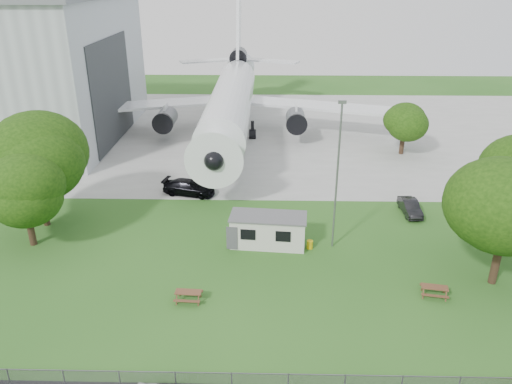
{
  "coord_description": "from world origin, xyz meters",
  "views": [
    {
      "loc": [
        2.76,
        -29.62,
        20.67
      ],
      "look_at": [
        1.89,
        8.0,
        4.0
      ],
      "focal_mm": 35.0,
      "sensor_mm": 36.0,
      "label": 1
    }
  ],
  "objects_px": {
    "site_cabin": "(268,230)",
    "picnic_west": "(189,301)",
    "picnic_east": "(433,296)",
    "airliner": "(232,98)"
  },
  "relations": [
    {
      "from": "site_cabin",
      "to": "picnic_east",
      "type": "xyz_separation_m",
      "value": [
        11.51,
        -6.92,
        -1.31
      ]
    },
    {
      "from": "site_cabin",
      "to": "picnic_west",
      "type": "distance_m",
      "value": 9.67
    },
    {
      "from": "airliner",
      "to": "picnic_east",
      "type": "height_order",
      "value": "airliner"
    },
    {
      "from": "airliner",
      "to": "picnic_east",
      "type": "relative_size",
      "value": 26.52
    },
    {
      "from": "airliner",
      "to": "picnic_west",
      "type": "bearing_deg",
      "value": -90.77
    },
    {
      "from": "picnic_west",
      "to": "airliner",
      "type": "bearing_deg",
      "value": 92.6
    },
    {
      "from": "site_cabin",
      "to": "picnic_west",
      "type": "relative_size",
      "value": 3.81
    },
    {
      "from": "airliner",
      "to": "picnic_east",
      "type": "bearing_deg",
      "value": -65.7
    },
    {
      "from": "site_cabin",
      "to": "picnic_west",
      "type": "height_order",
      "value": "site_cabin"
    },
    {
      "from": "site_cabin",
      "to": "airliner",
      "type": "bearing_deg",
      "value": 99.5
    }
  ]
}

